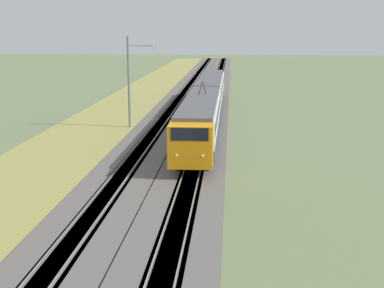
{
  "coord_description": "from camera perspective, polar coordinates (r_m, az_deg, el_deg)",
  "views": [
    {
      "loc": [
        -3.04,
        -6.97,
        9.56
      ],
      "look_at": [
        30.86,
        -4.49,
        2.21
      ],
      "focal_mm": 50.0,
      "sensor_mm": 36.0,
      "label": 1
    }
  ],
  "objects": [
    {
      "name": "grass_verge",
      "position": [
        55.49,
        -9.71,
        2.17
      ],
      "size": [
        240.0,
        8.38,
        0.12
      ],
      "color": "#99934C",
      "rests_on": "ground"
    },
    {
      "name": "passenger_train",
      "position": [
        54.2,
        1.53,
        4.56
      ],
      "size": [
        43.13,
        2.94,
        5.02
      ],
      "rotation": [
        0.0,
        0.0,
        3.14
      ],
      "color": "orange",
      "rests_on": "ground"
    },
    {
      "name": "ballast_adjacent",
      "position": [
        53.92,
        1.49,
        2.15
      ],
      "size": [
        240.0,
        4.4,
        0.3
      ],
      "color": "#605B56",
      "rests_on": "ground"
    },
    {
      "name": "catenary_mast_mid",
      "position": [
        52.21,
        -6.7,
        6.65
      ],
      "size": [
        0.22,
        2.56,
        8.87
      ],
      "color": "slate",
      "rests_on": "ground"
    },
    {
      "name": "track_main",
      "position": [
        54.31,
        -3.25,
        2.22
      ],
      "size": [
        240.0,
        1.57,
        0.45
      ],
      "color": "#4C4238",
      "rests_on": "ground"
    },
    {
      "name": "track_adjacent",
      "position": [
        53.92,
        1.49,
        2.16
      ],
      "size": [
        240.0,
        1.57,
        0.45
      ],
      "color": "#4C4238",
      "rests_on": "ground"
    },
    {
      "name": "ballast_main",
      "position": [
        54.31,
        -3.25,
        2.21
      ],
      "size": [
        240.0,
        4.4,
        0.3
      ],
      "color": "#605B56",
      "rests_on": "ground"
    }
  ]
}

